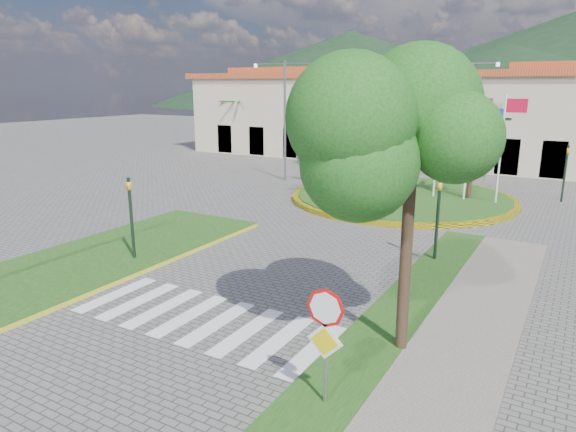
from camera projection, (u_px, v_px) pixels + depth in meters
The scene contains 21 objects.
ground at pixel (82, 388), 11.16m from camera, with size 160.00×160.00×0.00m, color #5E5B59.
sidewalk_right at pixel (376, 423), 9.89m from camera, with size 4.00×28.00×0.15m, color gray.
verge_right at pixel (320, 404), 10.47m from camera, with size 1.60×28.00×0.18m, color #184112.
median_left at pixel (100, 258), 19.33m from camera, with size 5.00×14.00×0.18m, color #184112.
crosswalk at pixel (200, 318), 14.51m from camera, with size 8.00×3.00×0.01m, color silver.
roundabout_island at pixel (402, 197), 29.54m from camera, with size 12.70×12.70×6.00m.
stop_sign at pixel (325, 329), 9.97m from camera, with size 0.80×0.11×2.65m.
deciduous_tree at pixel (413, 142), 11.39m from camera, with size 3.60×3.60×6.80m.
traffic_light_left at pixel (131, 212), 18.65m from camera, with size 0.15×0.18×3.20m.
traffic_light_right at pixel (438, 212), 18.54m from camera, with size 0.15×0.18×3.20m.
traffic_light_far at pixel (566, 168), 28.56m from camera, with size 0.18×0.15×3.20m.
direction_sign_west at pixel (417, 126), 37.20m from camera, with size 1.60×0.14×5.20m.
direction_sign_east at pixel (489, 129), 34.77m from camera, with size 1.60×0.14×5.20m.
street_lamp_centre at pixel (457, 114), 34.69m from camera, with size 4.80×0.16×8.00m.
street_lamp_west at pixel (285, 114), 34.53m from camera, with size 4.80×0.16×8.00m.
building_left at pixel (314, 112), 48.84m from camera, with size 23.32×9.54×8.05m.
hill_far_west at pixel (350, 69), 152.50m from camera, with size 140.00×140.00×22.00m, color black.
hill_near_back at pixel (505, 78), 122.95m from camera, with size 110.00×110.00×16.00m, color black.
white_van at pixel (319, 158), 42.98m from camera, with size 1.74×3.78×1.05m, color white.
car_dark_a at pixel (380, 162), 39.58m from camera, with size 1.61×3.99×1.36m, color black.
car_dark_b at pixel (539, 169), 37.05m from camera, with size 1.13×3.25×1.07m, color black.
Camera 1 is at (8.85, -6.28, 6.40)m, focal length 32.00 mm.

